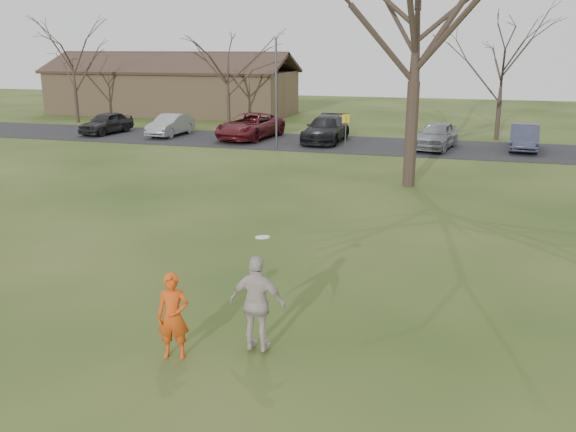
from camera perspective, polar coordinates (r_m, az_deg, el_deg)
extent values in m
plane|color=#1E380F|center=(12.00, -5.41, -11.93)|extent=(120.00, 120.00, 0.00)
cube|color=black|center=(35.52, 9.48, 6.49)|extent=(62.00, 6.50, 0.04)
imported|color=#D04711|center=(11.37, -10.72, -9.21)|extent=(0.67, 0.51, 1.63)
imported|color=black|center=(41.72, -16.68, 8.38)|extent=(2.17, 4.26, 1.39)
imported|color=gray|center=(39.76, -10.97, 8.39)|extent=(1.61, 4.16, 1.35)
imported|color=#551419|center=(37.80, -3.57, 8.43)|extent=(3.31, 5.85, 1.54)
imported|color=black|center=(36.48, 3.57, 8.13)|extent=(2.21, 5.20, 1.49)
imported|color=gray|center=(34.88, 13.75, 7.36)|extent=(2.56, 4.61, 1.48)
imported|color=#31344A|center=(35.92, 21.29, 6.89)|extent=(1.76, 4.29, 1.38)
imported|color=#BFAEAB|center=(11.27, -2.87, -8.21)|extent=(1.08, 0.47, 1.83)
cylinder|color=white|center=(11.00, -2.40, -1.99)|extent=(0.27, 0.27, 0.07)
cube|color=#8C6D4C|center=(53.68, -10.74, 11.33)|extent=(20.00, 8.00, 3.50)
cube|color=#33231C|center=(51.73, -11.92, 13.89)|extent=(20.60, 4.40, 1.78)
cube|color=#33231C|center=(55.40, -9.90, 14.08)|extent=(20.60, 4.40, 1.78)
cube|color=#38281E|center=(53.55, -10.92, 14.74)|extent=(20.60, 0.45, 0.20)
cylinder|color=#47474C|center=(33.97, -1.11, 11.35)|extent=(0.12, 0.12, 6.00)
sphere|color=beige|center=(33.88, -1.14, 16.59)|extent=(0.34, 0.34, 0.34)
cylinder|color=#47474C|center=(32.74, 5.41, 7.60)|extent=(0.06, 0.06, 2.00)
cube|color=yellow|center=(32.63, 5.45, 9.08)|extent=(0.35, 0.35, 0.45)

